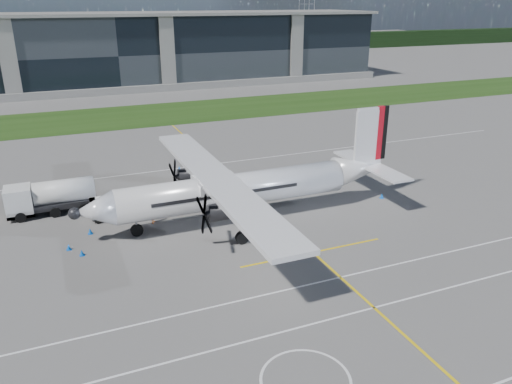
# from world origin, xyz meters

# --- Properties ---
(ground) EXTENTS (400.00, 400.00, 0.00)m
(ground) POSITION_xyz_m (0.00, 40.00, 0.00)
(ground) COLOR #595654
(ground) RESTS_ON ground
(grass_strip) EXTENTS (400.00, 18.00, 0.04)m
(grass_strip) POSITION_xyz_m (0.00, 48.00, 0.02)
(grass_strip) COLOR #1C3A0F
(grass_strip) RESTS_ON ground
(terminal_building) EXTENTS (120.00, 20.00, 15.00)m
(terminal_building) POSITION_xyz_m (0.00, 80.00, 7.50)
(terminal_building) COLOR black
(terminal_building) RESTS_ON ground
(tree_line) EXTENTS (400.00, 6.00, 6.00)m
(tree_line) POSITION_xyz_m (0.00, 140.00, 3.00)
(tree_line) COLOR black
(tree_line) RESTS_ON ground
(pylon_east) EXTENTS (9.00, 4.60, 30.00)m
(pylon_east) POSITION_xyz_m (85.00, 150.00, 15.00)
(pylon_east) COLOR gray
(pylon_east) RESTS_ON ground
(yellow_taxiway_centerline) EXTENTS (0.20, 70.00, 0.01)m
(yellow_taxiway_centerline) POSITION_xyz_m (3.00, 10.00, 0.01)
(yellow_taxiway_centerline) COLOR yellow
(yellow_taxiway_centerline) RESTS_ON ground
(white_lane_line) EXTENTS (90.00, 0.15, 0.01)m
(white_lane_line) POSITION_xyz_m (0.00, -14.00, 0.01)
(white_lane_line) COLOR white
(white_lane_line) RESTS_ON ground
(turboprop_aircraft) EXTENTS (28.84, 29.90, 8.97)m
(turboprop_aircraft) POSITION_xyz_m (0.65, 2.12, 4.49)
(turboprop_aircraft) COLOR white
(turboprop_aircraft) RESTS_ON ground
(fuel_tanker_truck) EXTENTS (8.06, 2.62, 3.02)m
(fuel_tanker_truck) POSITION_xyz_m (-15.73, 9.90, 1.51)
(fuel_tanker_truck) COLOR silver
(fuel_tanker_truck) RESTS_ON ground
(baggage_tug) EXTENTS (3.14, 1.88, 1.88)m
(baggage_tug) POSITION_xyz_m (-10.66, 6.71, 0.94)
(baggage_tug) COLOR white
(baggage_tug) RESTS_ON ground
(ground_crew_person) EXTENTS (0.85, 0.92, 1.85)m
(ground_crew_person) POSITION_xyz_m (-7.19, 4.23, 0.92)
(ground_crew_person) COLOR #F25907
(ground_crew_person) RESTS_ON ground
(safety_cone_nose_port) EXTENTS (0.36, 0.36, 0.50)m
(safety_cone_nose_port) POSITION_xyz_m (-13.46, 0.32, 0.25)
(safety_cone_nose_port) COLOR blue
(safety_cone_nose_port) RESTS_ON ground
(safety_cone_fwd) EXTENTS (0.36, 0.36, 0.50)m
(safety_cone_fwd) POSITION_xyz_m (-14.32, 1.68, 0.25)
(safety_cone_fwd) COLOR blue
(safety_cone_fwd) RESTS_ON ground
(safety_cone_stbdwing) EXTENTS (0.36, 0.36, 0.50)m
(safety_cone_stbdwing) POSITION_xyz_m (-1.52, 17.29, 0.25)
(safety_cone_stbdwing) COLOR blue
(safety_cone_stbdwing) RESTS_ON ground
(safety_cone_tail) EXTENTS (0.36, 0.36, 0.50)m
(safety_cone_tail) POSITION_xyz_m (14.66, 1.32, 0.25)
(safety_cone_tail) COLOR blue
(safety_cone_tail) RESTS_ON ground
(safety_cone_nose_stbd) EXTENTS (0.36, 0.36, 0.50)m
(safety_cone_nose_stbd) POSITION_xyz_m (-12.51, 4.00, 0.25)
(safety_cone_nose_stbd) COLOR blue
(safety_cone_nose_stbd) RESTS_ON ground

